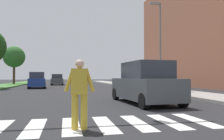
{
  "coord_description": "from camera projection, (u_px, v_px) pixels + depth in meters",
  "views": [
    {
      "loc": [
        -0.16,
        1.23,
        1.28
      ],
      "look_at": [
        3.0,
        16.26,
        1.72
      ],
      "focal_mm": 35.84,
      "sensor_mm": 36.0,
      "label": 1
    }
  ],
  "objects": [
    {
      "name": "street_lamp_right",
      "position": [
        159.0,
        38.0,
        19.13
      ],
      "size": [
        1.02,
        0.24,
        7.5
      ],
      "color": "slate",
      "rests_on": "sidewalk_right"
    },
    {
      "name": "suv_crossing",
      "position": [
        145.0,
        84.0,
        10.66
      ],
      "size": [
        2.28,
        4.73,
        1.97
      ],
      "color": "#474C51",
      "rests_on": "ground_plane"
    },
    {
      "name": "sedan_distant",
      "position": [
        57.0,
        80.0,
        34.07
      ],
      "size": [
        1.86,
        4.46,
        1.64
      ],
      "color": "#474C51",
      "rests_on": "ground_plane"
    },
    {
      "name": "tree_distant",
      "position": [
        14.0,
        57.0,
        35.39
      ],
      "size": [
        3.36,
        3.36,
        5.93
      ],
      "color": "#4C3823",
      "rests_on": "median_strip"
    },
    {
      "name": "crosswalk",
      "position": [
        71.0,
        125.0,
        5.8
      ],
      "size": [
        7.65,
        2.2,
        0.01
      ],
      "color": "silver",
      "rests_on": "ground_plane"
    },
    {
      "name": "pedestrian_performer",
      "position": [
        80.0,
        91.0,
        5.4
      ],
      "size": [
        0.75,
        0.3,
        1.69
      ],
      "color": "gold",
      "rests_on": "ground_plane"
    },
    {
      "name": "sedan_midblock",
      "position": [
        37.0,
        81.0,
        24.74
      ],
      "size": [
        2.16,
        4.57,
        1.76
      ],
      "color": "navy",
      "rests_on": "ground_plane"
    },
    {
      "name": "ground_plane",
      "position": [
        66.0,
        87.0,
        28.14
      ],
      "size": [
        140.0,
        140.0,
        0.0
      ],
      "primitive_type": "plane",
      "color": "#262628"
    },
    {
      "name": "sidewalk_right",
      "position": [
        134.0,
        86.0,
        27.9
      ],
      "size": [
        3.0,
        64.0,
        0.15
      ],
      "primitive_type": "cube",
      "color": "#9E9991",
      "rests_on": "ground_plane"
    }
  ]
}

